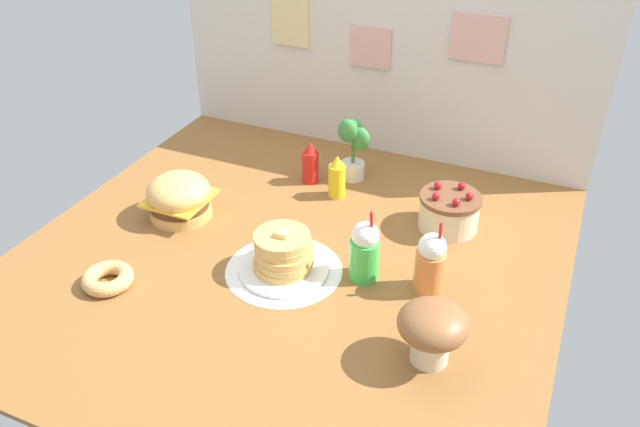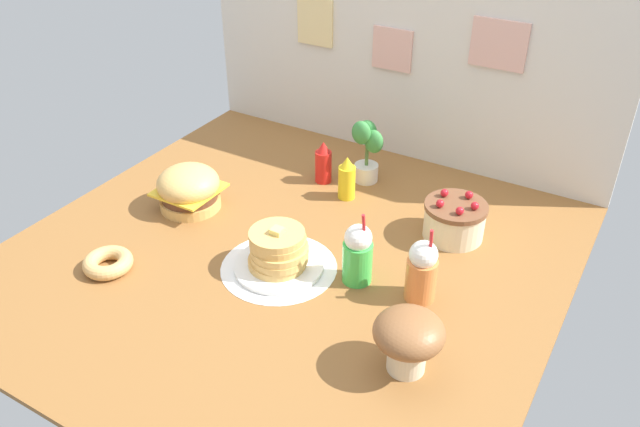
# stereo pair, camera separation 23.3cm
# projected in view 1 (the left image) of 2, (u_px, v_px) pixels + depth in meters

# --- Properties ---
(ground_plane) EXTENTS (1.92, 1.89, 0.02)m
(ground_plane) POSITION_uv_depth(u_px,v_px,m) (288.00, 259.00, 2.35)
(ground_plane) COLOR brown
(back_wall) EXTENTS (1.92, 0.04, 0.84)m
(back_wall) POSITION_uv_depth(u_px,v_px,m) (379.00, 62.00, 2.83)
(back_wall) COLOR beige
(back_wall) RESTS_ON ground_plane
(doily_mat) EXTENTS (0.41, 0.41, 0.00)m
(doily_mat) POSITION_uv_depth(u_px,v_px,m) (284.00, 270.00, 2.27)
(doily_mat) COLOR white
(doily_mat) RESTS_ON ground_plane
(burger) EXTENTS (0.25, 0.25, 0.18)m
(burger) POSITION_uv_depth(u_px,v_px,m) (179.00, 197.00, 2.52)
(burger) COLOR #DBA859
(burger) RESTS_ON ground_plane
(pancake_stack) EXTENTS (0.32, 0.32, 0.17)m
(pancake_stack) POSITION_uv_depth(u_px,v_px,m) (283.00, 255.00, 2.23)
(pancake_stack) COLOR white
(pancake_stack) RESTS_ON doily_mat
(layer_cake) EXTENTS (0.24, 0.24, 0.17)m
(layer_cake) POSITION_uv_depth(u_px,v_px,m) (449.00, 211.00, 2.46)
(layer_cake) COLOR beige
(layer_cake) RESTS_ON ground_plane
(ketchup_bottle) EXTENTS (0.07, 0.07, 0.19)m
(ketchup_bottle) POSITION_uv_depth(u_px,v_px,m) (310.00, 163.00, 2.75)
(ketchup_bottle) COLOR red
(ketchup_bottle) RESTS_ON ground_plane
(mustard_bottle) EXTENTS (0.07, 0.07, 0.19)m
(mustard_bottle) POSITION_uv_depth(u_px,v_px,m) (336.00, 177.00, 2.65)
(mustard_bottle) COLOR yellow
(mustard_bottle) RESTS_ON ground_plane
(cream_soda_cup) EXTENTS (0.10, 0.10, 0.28)m
(cream_soda_cup) POSITION_uv_depth(u_px,v_px,m) (364.00, 251.00, 2.18)
(cream_soda_cup) COLOR green
(cream_soda_cup) RESTS_ON ground_plane
(orange_float_cup) EXTENTS (0.10, 0.10, 0.28)m
(orange_float_cup) POSITION_uv_depth(u_px,v_px,m) (430.00, 263.00, 2.13)
(orange_float_cup) COLOR orange
(orange_float_cup) RESTS_ON ground_plane
(donut_pink_glaze) EXTENTS (0.18, 0.18, 0.05)m
(donut_pink_glaze) POSITION_uv_depth(u_px,v_px,m) (108.00, 278.00, 2.19)
(donut_pink_glaze) COLOR tan
(donut_pink_glaze) RESTS_ON ground_plane
(potted_plant) EXTENTS (0.13, 0.11, 0.29)m
(potted_plant) POSITION_uv_depth(u_px,v_px,m) (353.00, 147.00, 2.74)
(potted_plant) COLOR white
(potted_plant) RESTS_ON ground_plane
(mushroom_stool) EXTENTS (0.21, 0.21, 0.20)m
(mushroom_stool) POSITION_uv_depth(u_px,v_px,m) (432.00, 329.00, 1.85)
(mushroom_stool) COLOR beige
(mushroom_stool) RESTS_ON ground_plane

